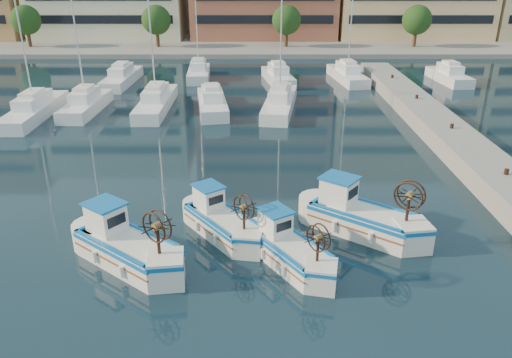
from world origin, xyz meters
name	(u,v)px	position (x,y,z in m)	size (l,w,h in m)	color
ground	(262,255)	(0.00, 0.00, 0.00)	(300.00, 300.00, 0.00)	#172E3C
quay	(488,170)	(13.00, 8.00, 0.60)	(3.00, 60.00, 1.20)	gray
yacht_marina	(216,90)	(-3.93, 27.61, 0.53)	(40.55, 23.29, 11.50)	white
fishing_boat_a	(126,245)	(-5.62, -0.57, 0.84)	(4.90, 4.45, 3.06)	white
fishing_boat_b	(221,220)	(-1.85, 1.79, 0.73)	(3.82, 4.28, 2.65)	white
fishing_boat_c	(289,248)	(1.09, -0.62, 0.72)	(3.61, 4.27, 2.61)	white
fishing_boat_d	(360,215)	(4.52, 2.00, 0.86)	(5.04, 4.50, 3.13)	white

